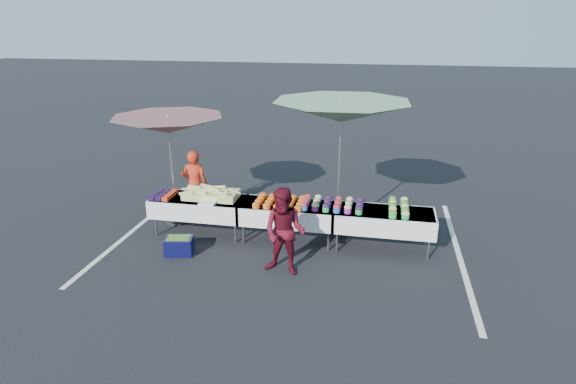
% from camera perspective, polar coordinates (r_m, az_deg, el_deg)
% --- Properties ---
extents(ground, '(80.00, 80.00, 0.00)m').
position_cam_1_polar(ground, '(9.45, -0.00, -5.71)').
color(ground, black).
extents(stripe_left, '(0.10, 5.00, 0.00)m').
position_cam_1_polar(stripe_left, '(10.50, -17.44, -3.98)').
color(stripe_left, silver).
rests_on(stripe_left, ground).
extents(stripe_right, '(0.10, 5.00, 0.00)m').
position_cam_1_polar(stripe_right, '(9.43, 19.59, -7.00)').
color(stripe_right, silver).
rests_on(stripe_right, ground).
extents(table_left, '(1.86, 0.81, 0.75)m').
position_cam_1_polar(table_left, '(9.70, -10.49, -1.62)').
color(table_left, white).
rests_on(table_left, ground).
extents(table_center, '(1.86, 0.81, 0.75)m').
position_cam_1_polar(table_center, '(9.22, -0.00, -2.44)').
color(table_center, white).
rests_on(table_center, ground).
extents(table_right, '(1.86, 0.81, 0.75)m').
position_cam_1_polar(table_right, '(9.07, 11.25, -3.23)').
color(table_right, white).
rests_on(table_right, ground).
extents(berry_punnets, '(0.40, 0.54, 0.08)m').
position_cam_1_polar(berry_punnets, '(9.86, -14.53, -0.30)').
color(berry_punnets, black).
rests_on(berry_punnets, table_left).
extents(corn_pile, '(1.16, 0.57, 0.26)m').
position_cam_1_polar(corn_pile, '(9.57, -9.14, -0.21)').
color(corn_pile, '#BBC967').
rests_on(corn_pile, table_left).
extents(plastic_bags, '(0.30, 0.25, 0.05)m').
position_cam_1_polar(plastic_bags, '(9.27, -9.50, -1.31)').
color(plastic_bags, white).
rests_on(plastic_bags, table_left).
extents(carrot_bowls, '(0.95, 0.69, 0.11)m').
position_cam_1_polar(carrot_bowls, '(9.16, -0.93, -1.14)').
color(carrot_bowls, '#EC5B1A').
rests_on(carrot_bowls, table_center).
extents(potato_cups, '(1.14, 0.58, 0.16)m').
position_cam_1_polar(potato_cups, '(9.01, 5.31, -1.37)').
color(potato_cups, blue).
rests_on(potato_cups, table_right).
extents(bean_baskets, '(0.36, 0.86, 0.15)m').
position_cam_1_polar(bean_baskets, '(9.06, 12.99, -1.75)').
color(bean_baskets, green).
rests_on(bean_baskets, table_right).
extents(vendor, '(0.59, 0.43, 1.51)m').
position_cam_1_polar(vendor, '(10.43, -10.98, 0.87)').
color(vendor, red).
rests_on(vendor, ground).
extents(customer, '(0.81, 0.68, 1.51)m').
position_cam_1_polar(customer, '(7.98, -0.40, -4.75)').
color(customer, '#570D1B').
rests_on(customer, ground).
extents(umbrella_left, '(2.27, 2.27, 2.30)m').
position_cam_1_polar(umbrella_left, '(9.91, -14.00, 7.64)').
color(umbrella_left, black).
rests_on(umbrella_left, ground).
extents(umbrella_right, '(3.49, 3.49, 2.69)m').
position_cam_1_polar(umbrella_right, '(9.10, 6.35, 9.33)').
color(umbrella_right, black).
rests_on(umbrella_right, ground).
extents(storage_bin, '(0.56, 0.45, 0.33)m').
position_cam_1_polar(storage_bin, '(9.08, -12.77, -6.18)').
color(storage_bin, '#0A0C36').
rests_on(storage_bin, ground).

